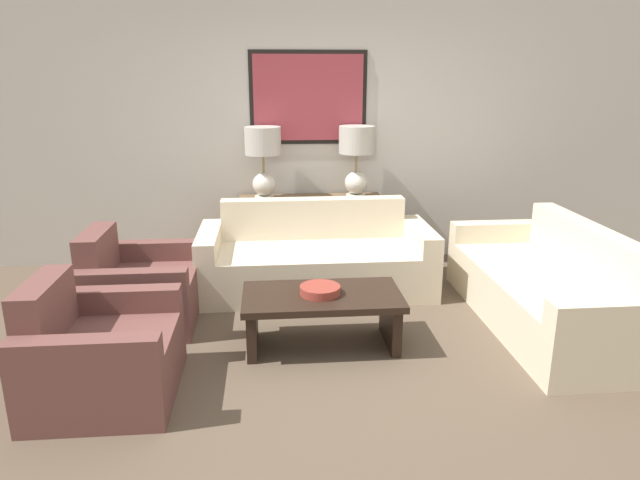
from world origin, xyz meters
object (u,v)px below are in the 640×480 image
at_px(couch_by_side, 549,291).
at_px(decorative_bowl, 320,290).
at_px(table_lamp_left, 263,153).
at_px(console_table, 311,232).
at_px(coffee_table, 322,308).
at_px(armchair_near_back_wall, 139,290).
at_px(table_lamp_right, 357,152).
at_px(couch_by_back_wall, 316,261).
at_px(armchair_near_camera, 100,355).

bearing_deg(couch_by_side, decorative_bowl, -172.37).
distance_m(table_lamp_left, decorative_bowl, 2.03).
bearing_deg(console_table, coffee_table, -91.55).
distance_m(decorative_bowl, armchair_near_back_wall, 1.52).
relative_size(table_lamp_left, coffee_table, 0.62).
distance_m(table_lamp_right, decorative_bowl, 2.05).
distance_m(table_lamp_right, armchair_near_back_wall, 2.50).
bearing_deg(console_table, table_lamp_right, 0.00).
bearing_deg(table_lamp_left, armchair_near_back_wall, -128.07).
bearing_deg(console_table, decorative_bowl, -92.02).
xyz_separation_m(table_lamp_left, decorative_bowl, (0.40, -1.84, -0.74)).
bearing_deg(console_table, couch_by_back_wall, -90.00).
xyz_separation_m(console_table, couch_by_back_wall, (0.00, -0.67, -0.09)).
xyz_separation_m(console_table, decorative_bowl, (-0.06, -1.84, 0.08)).
bearing_deg(armchair_near_back_wall, couch_by_side, -5.40).
xyz_separation_m(decorative_bowl, armchair_near_back_wall, (-1.41, 0.56, -0.17)).
distance_m(table_lamp_right, coffee_table, 2.10).
relative_size(table_lamp_left, table_lamp_right, 1.00).
xyz_separation_m(couch_by_side, coffee_table, (-1.84, -0.24, 0.03)).
bearing_deg(table_lamp_left, armchair_near_camera, -112.91).
bearing_deg(armchair_near_camera, table_lamp_left, 67.09).
bearing_deg(table_lamp_left, table_lamp_right, 0.00).
xyz_separation_m(coffee_table, decorative_bowl, (-0.02, -0.01, 0.14)).
relative_size(coffee_table, armchair_near_camera, 1.29).
bearing_deg(couch_by_back_wall, coffee_table, -92.43).
bearing_deg(armchair_near_back_wall, couch_by_back_wall, 22.74).
bearing_deg(table_lamp_right, console_table, 180.00).
relative_size(table_lamp_right, armchair_near_back_wall, 0.80).
bearing_deg(couch_by_back_wall, couch_by_side, -27.38).
bearing_deg(table_lamp_left, coffee_table, -77.25).
xyz_separation_m(coffee_table, armchair_near_back_wall, (-1.42, 0.55, -0.03)).
bearing_deg(armchair_near_camera, decorative_bowl, 21.03).
bearing_deg(coffee_table, couch_by_side, 7.46).
distance_m(table_lamp_left, armchair_near_camera, 2.74).
distance_m(table_lamp_left, couch_by_back_wall, 1.22).
xyz_separation_m(table_lamp_left, couch_by_back_wall, (0.46, -0.67, -0.91)).
distance_m(console_table, couch_by_side, 2.40).
distance_m(table_lamp_left, table_lamp_right, 0.93).
bearing_deg(couch_by_back_wall, table_lamp_left, 124.77).
bearing_deg(console_table, couch_by_side, -41.75).
height_order(coffee_table, armchair_near_camera, armchair_near_camera).
bearing_deg(decorative_bowl, armchair_near_back_wall, 158.44).
bearing_deg(table_lamp_left, couch_by_side, -35.31).
height_order(couch_by_side, decorative_bowl, couch_by_side).
bearing_deg(armchair_near_camera, table_lamp_right, 50.90).
height_order(table_lamp_right, couch_by_side, table_lamp_right).
xyz_separation_m(coffee_table, armchair_near_camera, (-1.42, -0.55, -0.03)).
height_order(table_lamp_right, coffee_table, table_lamp_right).
distance_m(table_lamp_right, couch_by_side, 2.26).
relative_size(table_lamp_left, decorative_bowl, 2.43).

